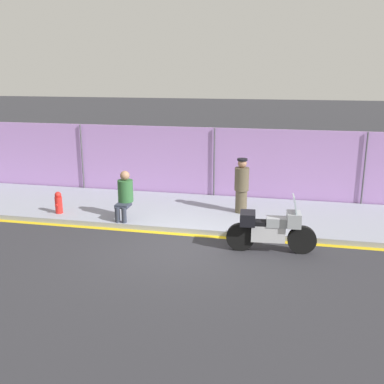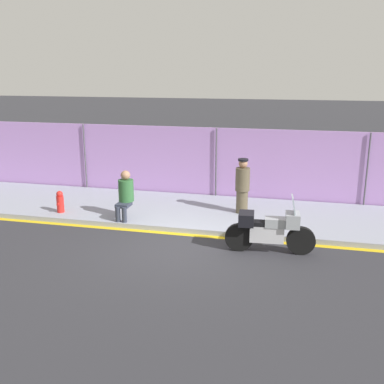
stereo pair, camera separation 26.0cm
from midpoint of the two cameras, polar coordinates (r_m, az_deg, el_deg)
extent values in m
plane|color=#2D2D33|center=(11.14, -1.73, -7.21)|extent=(120.00, 120.00, 0.00)
cube|color=#8E93A3|center=(13.66, 1.05, -2.60)|extent=(35.30, 3.46, 0.14)
cube|color=gold|center=(12.00, -0.64, -5.50)|extent=(35.30, 0.18, 0.01)
cube|color=#AD7FC6|center=(15.11, 2.40, 3.59)|extent=(33.54, 0.08, 2.42)
cylinder|color=#4C4C51|center=(16.48, -14.21, 4.12)|extent=(0.05, 0.05, 2.42)
cylinder|color=#4C4C51|center=(15.01, 2.34, 3.52)|extent=(0.05, 0.05, 2.42)
cylinder|color=#4C4C51|center=(14.97, 20.57, 2.53)|extent=(0.05, 0.05, 2.42)
cylinder|color=black|center=(11.03, 13.12, -5.94)|extent=(0.69, 0.19, 0.68)
cylinder|color=black|center=(10.98, 5.48, -5.70)|extent=(0.69, 0.19, 0.68)
cube|color=silver|center=(10.94, 8.96, -5.17)|extent=(0.82, 0.34, 0.40)
cube|color=#999EA3|center=(10.85, 10.10, -3.76)|extent=(0.54, 0.35, 0.22)
cube|color=black|center=(10.85, 8.55, -3.90)|extent=(0.62, 0.33, 0.10)
cube|color=#999EA3|center=(10.85, 12.13, -3.42)|extent=(0.36, 0.50, 0.34)
cube|color=silver|center=(10.73, 12.24, -1.49)|extent=(0.14, 0.43, 0.42)
cube|color=black|center=(10.82, 6.40, -3.33)|extent=(0.40, 0.53, 0.30)
cylinder|color=brown|center=(13.42, 5.70, -1.17)|extent=(0.35, 0.35, 0.68)
cylinder|color=brown|center=(13.24, 5.78, 1.64)|extent=(0.42, 0.42, 0.68)
sphere|color=#A37556|center=(13.14, 5.83, 3.64)|extent=(0.26, 0.26, 0.26)
cylinder|color=black|center=(13.12, 5.85, 4.12)|extent=(0.30, 0.30, 0.06)
cylinder|color=#2D3342|center=(12.70, -10.03, -2.86)|extent=(0.14, 0.14, 0.44)
cylinder|color=#2D3342|center=(12.63, -9.21, -2.92)|extent=(0.14, 0.14, 0.44)
cube|color=#2D3342|center=(12.79, -9.31, -1.66)|extent=(0.37, 0.44, 0.10)
cylinder|color=#2D6033|center=(12.89, -9.02, 0.15)|extent=(0.43, 0.43, 0.62)
sphere|color=#A37556|center=(12.78, -9.11, 2.08)|extent=(0.27, 0.27, 0.27)
cylinder|color=red|center=(13.91, -17.08, -1.58)|extent=(0.21, 0.21, 0.50)
sphere|color=red|center=(13.83, -17.18, -0.36)|extent=(0.19, 0.19, 0.19)
cylinder|color=red|center=(13.80, -17.32, -1.62)|extent=(0.07, 0.09, 0.07)
camera|label=1|loc=(0.13, -90.61, -0.17)|focal=42.00mm
camera|label=2|loc=(0.13, 89.39, 0.17)|focal=42.00mm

